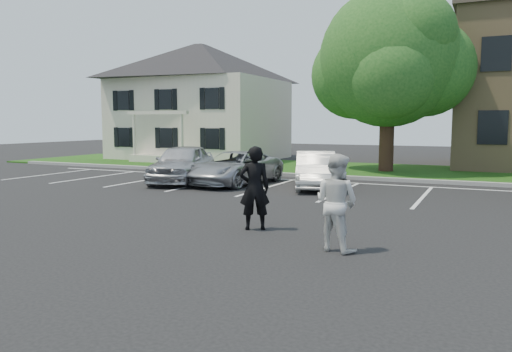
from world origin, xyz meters
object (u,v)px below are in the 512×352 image
(man_white_shirt, at_px, (336,202))
(car_silver_minivan, at_px, (235,168))
(tree, at_px, (391,61))
(car_white_sedan, at_px, (316,170))
(house, at_px, (201,101))
(car_silver_west, at_px, (182,163))
(man_black_suit, at_px, (254,188))

(man_white_shirt, height_order, car_silver_minivan, man_white_shirt)
(tree, xyz_separation_m, man_white_shirt, (1.87, -15.66, -4.42))
(man_white_shirt, bearing_deg, car_white_sedan, -50.26)
(house, bearing_deg, car_silver_west, -61.83)
(tree, bearing_deg, man_white_shirt, -83.20)
(car_silver_west, bearing_deg, car_white_sedan, -8.48)
(car_white_sedan, bearing_deg, tree, 59.56)
(man_white_shirt, relative_size, car_silver_west, 0.40)
(car_silver_west, distance_m, car_white_sedan, 5.50)
(car_silver_west, bearing_deg, car_silver_minivan, -5.39)
(tree, distance_m, car_white_sedan, 8.59)
(car_silver_west, height_order, car_white_sedan, car_silver_west)
(man_white_shirt, bearing_deg, man_black_suit, -5.88)
(car_white_sedan, bearing_deg, car_silver_west, 167.74)
(car_silver_minivan, height_order, car_white_sedan, car_white_sedan)
(house, height_order, tree, tree)
(man_black_suit, distance_m, man_white_shirt, 2.43)
(house, xyz_separation_m, car_silver_west, (6.41, -11.98, -3.05))
(car_silver_west, relative_size, car_silver_minivan, 0.98)
(man_black_suit, bearing_deg, car_silver_minivan, -90.19)
(car_white_sedan, bearing_deg, man_white_shirt, -88.73)
(man_black_suit, xyz_separation_m, car_white_sedan, (-1.04, 7.56, -0.28))
(house, height_order, car_white_sedan, house)
(man_black_suit, height_order, man_white_shirt, man_black_suit)
(man_white_shirt, height_order, car_silver_west, man_white_shirt)
(man_white_shirt, distance_m, car_silver_west, 11.75)
(man_white_shirt, bearing_deg, house, -33.72)
(man_white_shirt, xyz_separation_m, car_white_sedan, (-3.24, 8.59, -0.25))
(house, relative_size, car_silver_west, 2.24)
(tree, distance_m, car_silver_west, 11.30)
(house, height_order, man_black_suit, house)
(man_white_shirt, xyz_separation_m, car_silver_minivan, (-6.50, 8.30, -0.28))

